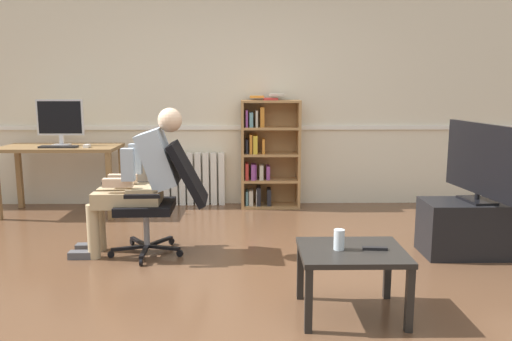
{
  "coord_description": "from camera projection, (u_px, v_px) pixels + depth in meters",
  "views": [
    {
      "loc": [
        0.09,
        -3.43,
        1.43
      ],
      "look_at": [
        0.15,
        0.85,
        0.7
      ],
      "focal_mm": 35.83,
      "sensor_mm": 36.0,
      "label": 1
    }
  ],
  "objects": [
    {
      "name": "spare_remote",
      "position": [
        375.0,
        248.0,
        3.13
      ],
      "size": [
        0.15,
        0.05,
        0.02
      ],
      "primitive_type": "cube",
      "rotation": [
        0.0,
        0.0,
        1.48
      ],
      "color": "black",
      "rests_on": "coffee_table"
    },
    {
      "name": "tv_stand",
      "position": [
        475.0,
        228.0,
        4.29
      ],
      "size": [
        0.87,
        0.42,
        0.46
      ],
      "color": "black",
      "rests_on": "ground_plane"
    },
    {
      "name": "office_chair",
      "position": [
        165.0,
        194.0,
        4.27
      ],
      "size": [
        0.83,
        0.61,
        0.96
      ],
      "rotation": [
        0.0,
        0.0,
        -1.54
      ],
      "color": "black",
      "rests_on": "ground_plane"
    },
    {
      "name": "imac_monitor",
      "position": [
        60.0,
        119.0,
        5.61
      ],
      "size": [
        0.51,
        0.14,
        0.51
      ],
      "color": "silver",
      "rests_on": "computer_desk"
    },
    {
      "name": "drinking_glass",
      "position": [
        339.0,
        240.0,
        3.13
      ],
      "size": [
        0.07,
        0.07,
        0.13
      ],
      "primitive_type": "cylinder",
      "color": "silver",
      "rests_on": "coffee_table"
    },
    {
      "name": "coffee_table",
      "position": [
        352.0,
        259.0,
        3.15
      ],
      "size": [
        0.65,
        0.54,
        0.42
      ],
      "color": "black",
      "rests_on": "ground_plane"
    },
    {
      "name": "ground_plane",
      "position": [
        237.0,
        288.0,
        3.62
      ],
      "size": [
        18.0,
        18.0,
        0.0
      ],
      "primitive_type": "plane",
      "color": "brown"
    },
    {
      "name": "person_seated",
      "position": [
        140.0,
        178.0,
        4.24
      ],
      "size": [
        0.95,
        0.4,
        1.24
      ],
      "rotation": [
        0.0,
        0.0,
        -1.54
      ],
      "color": "tan",
      "rests_on": "ground_plane"
    },
    {
      "name": "bookshelf",
      "position": [
        266.0,
        155.0,
        5.93
      ],
      "size": [
        0.68,
        0.29,
        1.32
      ],
      "color": "#AD7F4C",
      "rests_on": "ground_plane"
    },
    {
      "name": "tv_screen",
      "position": [
        480.0,
        161.0,
        4.19
      ],
      "size": [
        0.23,
        0.99,
        0.65
      ],
      "rotation": [
        0.0,
        0.0,
        1.68
      ],
      "color": "black",
      "rests_on": "tv_stand"
    },
    {
      "name": "back_wall",
      "position": [
        241.0,
        91.0,
        6.01
      ],
      "size": [
        12.0,
        0.13,
        2.7
      ],
      "color": "beige",
      "rests_on": "ground_plane"
    },
    {
      "name": "computer_mouse",
      "position": [
        87.0,
        146.0,
        5.47
      ],
      "size": [
        0.06,
        0.1,
        0.03
      ],
      "primitive_type": "cube",
      "color": "white",
      "rests_on": "computer_desk"
    },
    {
      "name": "keyboard",
      "position": [
        58.0,
        147.0,
        5.45
      ],
      "size": [
        0.4,
        0.12,
        0.02
      ],
      "primitive_type": "cube",
      "color": "black",
      "rests_on": "computer_desk"
    },
    {
      "name": "radiator",
      "position": [
        186.0,
        179.0,
        6.06
      ],
      "size": [
        0.91,
        0.08,
        0.63
      ],
      "color": "white",
      "rests_on": "ground_plane"
    },
    {
      "name": "computer_desk",
      "position": [
        61.0,
        156.0,
        5.6
      ],
      "size": [
        1.27,
        0.62,
        0.76
      ],
      "color": "olive",
      "rests_on": "ground_plane"
    }
  ]
}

